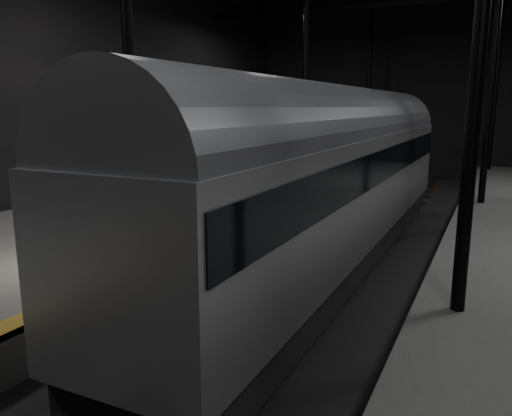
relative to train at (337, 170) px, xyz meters
The scene contains 6 objects.
ground 2.99m from the train, 89.98° to the right, with size 44.00×44.00×0.00m, color black.
platform_left 7.91m from the train, behind, with size 9.00×43.80×1.00m, color #525250.
tactile_strip 3.82m from the train, behind, with size 0.50×43.80×0.01m, color #846018.
track 2.92m from the train, 89.98° to the right, with size 2.40×43.00×0.24m.
train is the anchor object (origin of this frame).
woman 6.24m from the train, 151.47° to the right, with size 0.66×0.43×1.82m, color #917059.
Camera 1 is at (4.23, -13.69, 4.78)m, focal length 35.00 mm.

